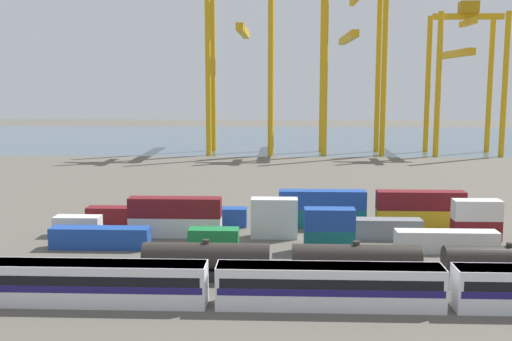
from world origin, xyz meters
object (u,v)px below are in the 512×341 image
object	(u,v)px
freight_tank_row	(432,263)
shipping_container_4	(446,241)
passenger_train	(329,284)
gantry_crane_east	(463,63)
shipping_container_0	(100,238)
gantry_crane_central	(352,51)
gantry_crane_west	(241,47)

from	to	relation	value
freight_tank_row	shipping_container_4	size ratio (longest dim) A/B	4.88
passenger_train	gantry_crane_east	world-z (taller)	gantry_crane_east
passenger_train	gantry_crane_east	bearing A→B (deg)	69.37
shipping_container_0	gantry_crane_central	xyz separation A→B (m)	(41.66, 104.18, 27.22)
gantry_crane_central	shipping_container_4	bearing A→B (deg)	-89.88
gantry_crane_east	passenger_train	bearing A→B (deg)	-110.63
gantry_crane_west	passenger_train	bearing A→B (deg)	-82.66
shipping_container_0	gantry_crane_west	distance (m)	108.13
shipping_container_0	freight_tank_row	bearing A→B (deg)	-16.94
shipping_container_0	shipping_container_4	size ratio (longest dim) A/B	1.00
freight_tank_row	shipping_container_0	xyz separation A→B (m)	(-37.43, 11.40, -0.66)
shipping_container_4	gantry_crane_west	xyz separation A→B (m)	(-31.19, 103.76, 28.50)
freight_tank_row	gantry_crane_east	xyz separation A→B (m)	(35.21, 115.14, 23.15)
shipping_container_0	gantry_crane_east	world-z (taller)	gantry_crane_east
shipping_container_4	shipping_container_0	bearing A→B (deg)	180.00
gantry_crane_east	shipping_container_0	bearing A→B (deg)	-125.00
passenger_train	shipping_container_0	bearing A→B (deg)	144.51
passenger_train	shipping_container_4	distance (m)	24.38
freight_tank_row	gantry_crane_west	world-z (taller)	gantry_crane_west
passenger_train	gantry_crane_west	size ratio (longest dim) A/B	1.27
shipping_container_0	gantry_crane_west	world-z (taller)	gantry_crane_west
passenger_train	shipping_container_4	world-z (taller)	passenger_train
shipping_container_4	gantry_crane_central	world-z (taller)	gantry_crane_central
freight_tank_row	gantry_crane_east	distance (m)	122.61
freight_tank_row	gantry_crane_west	bearing A→B (deg)	103.07
passenger_train	shipping_container_4	bearing A→B (deg)	50.79
shipping_container_0	gantry_crane_west	bearing A→B (deg)	84.12
shipping_container_0	shipping_container_4	distance (m)	41.88
freight_tank_row	gantry_crane_central	size ratio (longest dim) A/B	1.24
passenger_train	gantry_crane_central	xyz separation A→B (m)	(15.18, 123.06, 26.37)
shipping_container_4	gantry_crane_east	xyz separation A→B (m)	(30.76, 103.75, 23.81)
freight_tank_row	gantry_crane_central	xyz separation A→B (m)	(4.24, 115.58, 26.55)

